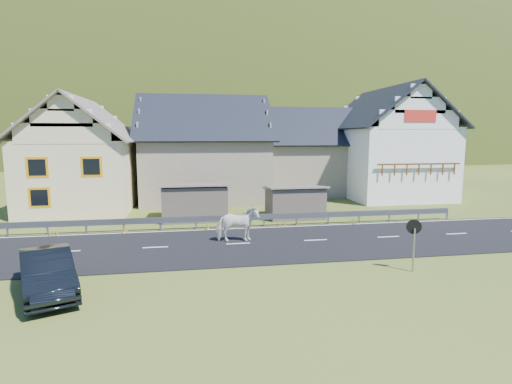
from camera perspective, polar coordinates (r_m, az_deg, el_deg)
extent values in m
plane|color=#3B4F19|center=(19.97, -2.57, -7.48)|extent=(160.00, 160.00, 0.00)
cube|color=black|center=(19.97, -2.57, -7.43)|extent=(60.00, 7.00, 0.04)
cube|color=silver|center=(19.96, -2.57, -7.36)|extent=(60.00, 6.60, 0.01)
cube|color=#93969B|center=(23.39, -3.69, -3.72)|extent=(28.00, 0.08, 0.34)
cube|color=#93969B|center=(25.26, -31.98, -4.59)|extent=(0.10, 0.06, 0.70)
cube|color=#93969B|center=(24.57, -27.65, -4.62)|extent=(0.10, 0.06, 0.70)
cube|color=#93969B|center=(24.02, -23.10, -4.61)|extent=(0.10, 0.06, 0.70)
cube|color=#93969B|center=(23.63, -18.36, -4.57)|extent=(0.10, 0.06, 0.70)
cube|color=#93969B|center=(23.40, -13.50, -4.50)|extent=(0.10, 0.06, 0.70)
cube|color=#93969B|center=(23.34, -8.59, -4.40)|extent=(0.10, 0.06, 0.70)
cube|color=#93969B|center=(23.46, -3.69, -4.26)|extent=(0.10, 0.06, 0.70)
cube|color=#93969B|center=(23.74, 1.13, -4.10)|extent=(0.10, 0.06, 0.70)
cube|color=#93969B|center=(24.19, 5.80, -3.91)|extent=(0.10, 0.06, 0.70)
cube|color=#93969B|center=(24.78, 10.28, -3.71)|extent=(0.10, 0.06, 0.70)
cube|color=#93969B|center=(25.53, 14.51, -3.49)|extent=(0.10, 0.06, 0.70)
cube|color=#93969B|center=(26.40, 18.48, -3.27)|extent=(0.10, 0.06, 0.70)
cube|color=#93969B|center=(27.39, 22.19, -3.06)|extent=(0.10, 0.06, 0.70)
cube|color=#93969B|center=(28.49, 25.61, -2.85)|extent=(0.10, 0.06, 0.70)
cube|color=brown|center=(25.95, -8.74, -1.46)|extent=(4.30, 3.30, 2.40)
cube|color=brown|center=(26.37, 5.55, -1.47)|extent=(3.80, 2.90, 2.20)
cube|color=#FFF1B6|center=(32.16, -23.38, 2.32)|extent=(7.00, 9.00, 5.00)
cube|color=orange|center=(28.23, -28.78, 3.11)|extent=(1.30, 0.12, 1.30)
cube|color=orange|center=(27.35, -22.43, 3.37)|extent=(1.30, 0.12, 1.30)
cube|color=orange|center=(28.43, -28.53, -0.70)|extent=(1.30, 0.12, 1.30)
cube|color=gray|center=(34.02, -26.48, 9.27)|extent=(0.70, 0.70, 2.40)
cube|color=gray|center=(34.24, -7.35, 3.23)|extent=(10.00, 9.00, 5.00)
cube|color=gray|center=(37.96, 7.81, 3.38)|extent=(9.00, 8.00, 4.60)
cube|color=white|center=(37.44, 18.05, 4.07)|extent=(8.00, 10.00, 6.00)
cube|color=red|center=(33.02, 22.43, 9.98)|extent=(2.60, 0.06, 0.90)
cube|color=brown|center=(32.87, 22.29, 3.72)|extent=(6.80, 0.12, 0.12)
ellipsoid|color=#273B14|center=(200.84, -7.44, 0.75)|extent=(440.00, 280.00, 260.00)
ellipsoid|color=black|center=(139.43, -32.08, 7.12)|extent=(76.00, 50.00, 28.00)
imported|color=white|center=(20.13, -2.68, -4.62)|extent=(1.02, 2.15, 1.79)
imported|color=black|center=(15.57, -27.67, -10.13)|extent=(3.11, 4.72, 1.47)
cylinder|color=#93969B|center=(17.05, 21.60, -7.72)|extent=(0.07, 0.07, 1.76)
cylinder|color=black|center=(16.89, 21.63, -4.64)|extent=(0.56, 0.23, 0.58)
cylinder|color=white|center=(16.92, 21.57, -4.61)|extent=(0.47, 0.19, 0.49)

